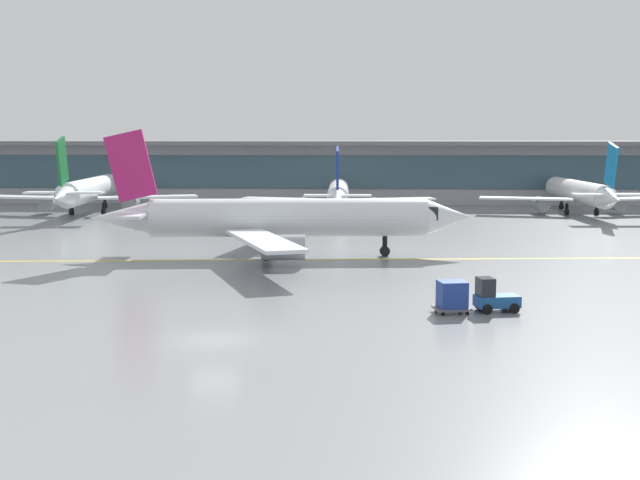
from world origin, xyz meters
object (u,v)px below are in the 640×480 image
taxiing_regional_jet (284,219)px  cargo_dolly_lead (452,296)px  gate_airplane_3 (579,192)px  gate_airplane_1 (90,191)px  gate_airplane_2 (338,193)px  baggage_tug (493,297)px

taxiing_regional_jet → cargo_dolly_lead: taxiing_regional_jet is taller
gate_airplane_3 → taxiing_regional_jet: 54.40m
gate_airplane_1 → cargo_dolly_lead: bearing=-149.4°
gate_airplane_1 → cargo_dolly_lead: gate_airplane_1 is taller
taxiing_regional_jet → cargo_dolly_lead: bearing=-66.6°
gate_airplane_1 → gate_airplane_2: gate_airplane_1 is taller
gate_airplane_3 → baggage_tug: bearing=158.1°
gate_airplane_2 → gate_airplane_3: size_ratio=0.95×
gate_airplane_2 → baggage_tug: bearing=-170.9°
taxiing_regional_jet → baggage_tug: taxiing_regional_jet is taller
gate_airplane_3 → gate_airplane_2: bearing=89.3°
gate_airplane_1 → taxiing_regional_jet: (29.55, -38.20, 0.20)m
taxiing_regional_jet → gate_airplane_1: bearing=123.2°
gate_airplane_3 → cargo_dolly_lead: size_ratio=12.38×
gate_airplane_3 → cargo_dolly_lead: (-23.96, -63.52, -1.86)m
baggage_tug → cargo_dolly_lead: size_ratio=1.19×
gate_airplane_3 → baggage_tug: (-21.41, -63.01, -2.02)m
gate_airplane_2 → taxiing_regional_jet: (-3.82, -39.35, 0.55)m
gate_airplane_1 → gate_airplane_2: (33.37, 1.15, -0.35)m
gate_airplane_2 → taxiing_regional_jet: bearing=173.6°
gate_airplane_2 → cargo_dolly_lead: gate_airplane_2 is taller
baggage_tug → cargo_dolly_lead: bearing=180.0°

